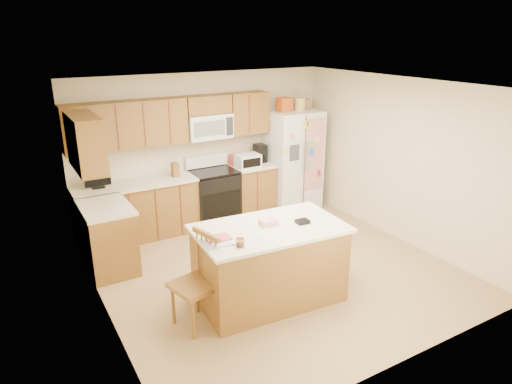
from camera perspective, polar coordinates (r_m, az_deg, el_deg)
ground at (r=6.45m, az=2.23°, el=-9.52°), size 4.50×4.50×0.00m
room_shell at (r=5.88m, az=2.42°, el=2.85°), size 4.60×4.60×2.52m
cabinetry at (r=7.20m, az=-12.04°, el=1.18°), size 3.36×1.56×2.15m
stove at (r=7.81m, az=-5.34°, el=-0.44°), size 0.76×0.65×1.13m
refrigerator at (r=8.36m, az=4.56°, el=4.16°), size 0.90×0.79×2.04m
island at (r=5.55m, az=1.69°, el=-8.89°), size 1.82×1.14×1.05m
windsor_chair_left at (r=5.13m, az=-7.48°, el=-11.32°), size 0.54×0.56×1.08m
windsor_chair_back at (r=6.17m, az=-1.83°, el=-6.65°), size 0.38×0.36×0.86m
windsor_chair_right at (r=6.09m, az=9.14°, el=-6.99°), size 0.48×0.49×0.92m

